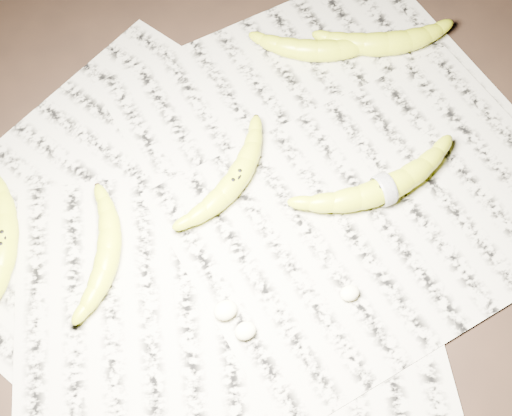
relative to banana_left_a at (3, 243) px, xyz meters
name	(u,v)px	position (x,y,z in m)	size (l,w,h in m)	color
ground	(274,218)	(0.35, -0.12, -0.03)	(3.00, 3.00, 0.00)	black
newspaper_patch	(250,209)	(0.33, -0.10, -0.02)	(0.90, 0.70, 0.01)	#ACA894
banana_left_a	(3,243)	(0.00, 0.00, 0.00)	(0.22, 0.06, 0.04)	#B8C018
banana_left_b	(108,251)	(0.12, -0.08, 0.00)	(0.17, 0.05, 0.03)	#B8C018
banana_center	(235,179)	(0.32, -0.05, 0.00)	(0.19, 0.06, 0.03)	#B8C018
banana_taped	(384,188)	(0.50, -0.17, 0.00)	(0.23, 0.06, 0.04)	#B8C018
banana_upper_a	(318,49)	(0.55, 0.10, 0.00)	(0.18, 0.06, 0.04)	#B8C018
banana_upper_b	(387,42)	(0.65, 0.06, 0.00)	(0.19, 0.06, 0.04)	#B8C018
measuring_tape	(384,188)	(0.50, -0.17, 0.00)	(0.05, 0.05, 0.00)	white
flesh_chunk_a	(225,309)	(0.23, -0.22, -0.01)	(0.03, 0.03, 0.02)	#F8F3C0
flesh_chunk_b	(245,330)	(0.24, -0.26, -0.01)	(0.03, 0.02, 0.02)	#F8F3C0
flesh_chunk_c	(350,292)	(0.38, -0.28, -0.01)	(0.03, 0.02, 0.02)	#F8F3C0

